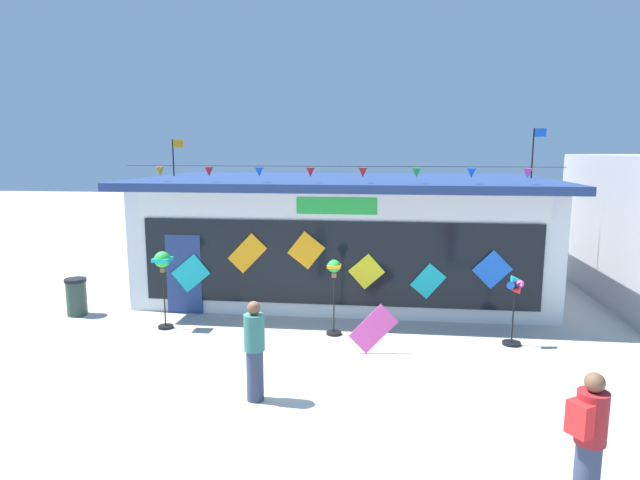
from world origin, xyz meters
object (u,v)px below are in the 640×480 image
at_px(wind_spinner_far_left, 163,267).
at_px(trash_bin, 76,297).
at_px(kite_shop_building, 345,234).
at_px(person_mid_plaza, 255,350).
at_px(wind_spinner_left, 334,280).
at_px(person_near_camera, 589,441).
at_px(wind_spinner_center_left, 514,304).
at_px(display_kite_on_ground, 373,329).

xyz_separation_m(wind_spinner_far_left, trash_bin, (-2.58, 0.70, -0.97)).
xyz_separation_m(kite_shop_building, person_mid_plaza, (-0.92, -7.17, -0.82)).
xyz_separation_m(wind_spinner_left, person_near_camera, (3.39, -5.69, -0.36)).
distance_m(kite_shop_building, wind_spinner_left, 3.83).
relative_size(wind_spinner_left, trash_bin, 1.83).
height_order(wind_spinner_center_left, display_kite_on_ground, wind_spinner_center_left).
relative_size(person_mid_plaza, trash_bin, 1.81).
distance_m(kite_shop_building, display_kite_on_ground, 5.03).
relative_size(person_near_camera, trash_bin, 1.81).
xyz_separation_m(kite_shop_building, wind_spinner_left, (0.06, -3.81, -0.43)).
distance_m(wind_spinner_left, person_near_camera, 6.63).
bearing_deg(person_mid_plaza, wind_spinner_left, -132.28).
bearing_deg(trash_bin, person_near_camera, -32.78).
distance_m(kite_shop_building, wind_spinner_far_left, 5.44).
bearing_deg(wind_spinner_center_left, display_kite_on_ground, -164.97).
distance_m(wind_spinner_left, wind_spinner_center_left, 3.81).
xyz_separation_m(kite_shop_building, trash_bin, (-6.43, -3.14, -1.20)).
distance_m(person_near_camera, display_kite_on_ground, 5.33).
bearing_deg(wind_spinner_far_left, person_near_camera, -37.79).
bearing_deg(person_near_camera, trash_bin, 23.36).
height_order(kite_shop_building, wind_spinner_left, kite_shop_building).
height_order(wind_spinner_far_left, wind_spinner_center_left, wind_spinner_far_left).
bearing_deg(kite_shop_building, wind_spinner_far_left, -135.03).
distance_m(wind_spinner_left, person_mid_plaza, 3.52).
height_order(wind_spinner_left, trash_bin, wind_spinner_left).
relative_size(kite_shop_building, display_kite_on_ground, 11.93).
bearing_deg(display_kite_on_ground, wind_spinner_far_left, 168.70).
distance_m(kite_shop_building, person_mid_plaza, 7.27).
relative_size(wind_spinner_left, wind_spinner_center_left, 1.13).
height_order(person_near_camera, display_kite_on_ground, person_near_camera).
distance_m(person_mid_plaza, trash_bin, 6.84).
relative_size(wind_spinner_center_left, trash_bin, 1.62).
relative_size(kite_shop_building, person_mid_plaza, 6.55).
bearing_deg(wind_spinner_left, person_near_camera, -59.18).
bearing_deg(kite_shop_building, person_near_camera, -70.04).
bearing_deg(kite_shop_building, display_kite_on_ground, -78.74).
bearing_deg(wind_spinner_far_left, kite_shop_building, 44.97).
bearing_deg(wind_spinner_far_left, wind_spinner_left, 0.45).
distance_m(kite_shop_building, wind_spinner_center_left, 5.62).
bearing_deg(display_kite_on_ground, person_near_camera, -62.03).
xyz_separation_m(wind_spinner_far_left, display_kite_on_ground, (4.80, -0.96, -0.94)).
distance_m(wind_spinner_center_left, person_mid_plaza, 5.71).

